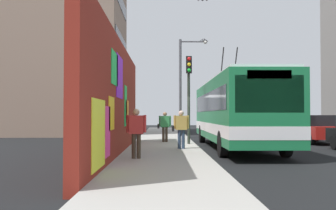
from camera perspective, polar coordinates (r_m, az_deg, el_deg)
name	(u,v)px	position (r m, az deg, el deg)	size (l,w,h in m)	color
ground_plane	(197,148)	(18.22, 4.40, -6.53)	(80.00, 80.00, 0.00)	black
sidewalk_slab	(164,146)	(18.14, -0.67, -6.32)	(48.00, 3.20, 0.15)	#9E9B93
graffiti_wall	(117,99)	(14.22, -7.72, 0.85)	(14.10, 0.32, 4.36)	maroon
building_far_left	(71,9)	(32.73, -14.51, 14.02)	(8.96, 8.24, 20.66)	gray
city_bus	(235,110)	(18.08, 10.17, -0.79)	(11.70, 2.66, 5.05)	#19723F
parked_car_red	(314,128)	(22.97, 21.35, -3.31)	(4.74, 1.77, 1.58)	#B21E19
pedestrian_near_wall	(136,129)	(12.44, -4.86, -3.72)	(0.22, 0.66, 1.64)	#3F3326
pedestrian_at_curb	(181,126)	(16.00, 2.00, -3.28)	(0.22, 0.73, 1.63)	#2D3F59
pedestrian_midblock	(165,125)	(19.98, -0.50, -2.99)	(0.22, 0.73, 1.60)	#3F3326
traffic_light	(189,85)	(18.58, 3.19, 3.08)	(0.49, 0.28, 4.37)	#2D382D
street_lamp	(184,80)	(25.75, 2.39, 3.82)	(0.44, 1.97, 6.65)	#4C4C51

